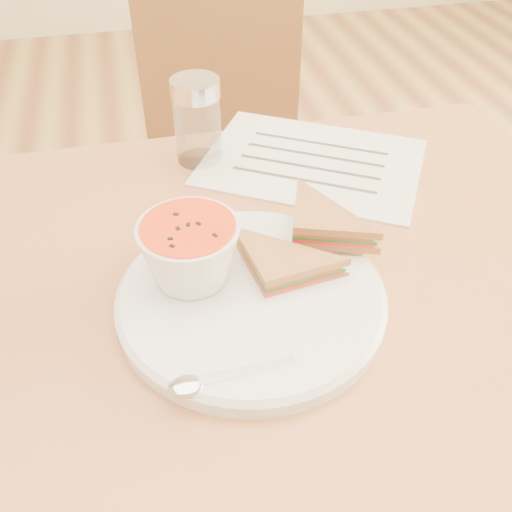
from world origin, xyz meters
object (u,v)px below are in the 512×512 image
object	(u,v)px
dining_table	(232,459)
condiment_shaker	(197,121)
chair_far	(215,201)
plate	(251,299)
soup_bowl	(190,255)

from	to	relation	value
dining_table	condiment_shaker	xyz separation A→B (m)	(0.02, 0.27, 0.44)
chair_far	condiment_shaker	distance (m)	0.54
dining_table	plate	distance (m)	0.39
dining_table	condiment_shaker	bearing A→B (deg)	86.63
soup_bowl	condiment_shaker	bearing A→B (deg)	79.79
dining_table	soup_bowl	bearing A→B (deg)	177.50
soup_bowl	plate	bearing A→B (deg)	-30.58
chair_far	condiment_shaker	bearing A→B (deg)	95.84
dining_table	soup_bowl	world-z (taller)	soup_bowl
plate	soup_bowl	size ratio (longest dim) A/B	2.69
plate	soup_bowl	bearing A→B (deg)	149.42
dining_table	chair_far	distance (m)	0.64
plate	chair_far	bearing A→B (deg)	84.79
dining_table	plate	xyz separation A→B (m)	(0.02, -0.03, 0.38)
dining_table	condiment_shaker	size ratio (longest dim) A/B	8.13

